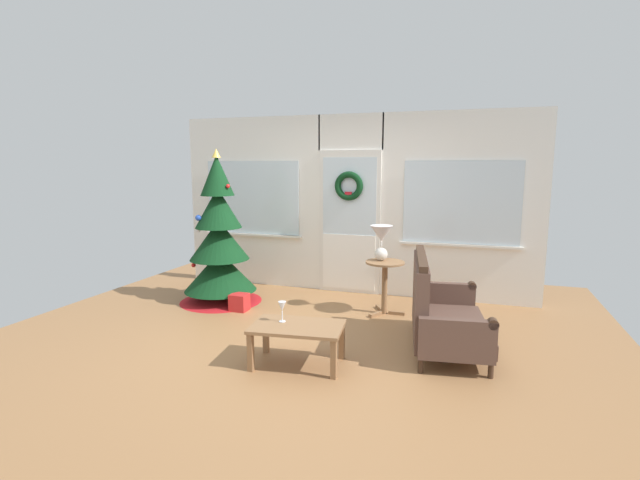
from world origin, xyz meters
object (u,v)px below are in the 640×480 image
christmas_tree (219,247)px  wine_glass (282,307)px  settee_sofa (439,312)px  table_lamp (381,238)px  side_table (385,277)px  gift_box (239,302)px  coffee_table (297,331)px

christmas_tree → wine_glass: christmas_tree is taller
christmas_tree → wine_glass: bearing=-44.7°
settee_sofa → table_lamp: (-0.79, 0.97, 0.57)m
side_table → gift_box: side_table is taller
coffee_table → wine_glass: 0.26m
settee_sofa → table_lamp: table_lamp is taller
settee_sofa → gift_box: settee_sofa is taller
side_table → table_lamp: bearing=146.3°
settee_sofa → gift_box: bearing=169.5°
side_table → coffee_table: bearing=-105.2°
coffee_table → table_lamp: bearing=76.9°
wine_glass → gift_box: wine_glass is taller
settee_sofa → side_table: size_ratio=2.20×
settee_sofa → gift_box: 2.57m
gift_box → wine_glass: bearing=-48.1°
side_table → gift_box: 1.87m
settee_sofa → side_table: (-0.73, 0.93, 0.10)m
coffee_table → gift_box: (-1.30, 1.30, -0.22)m
settee_sofa → coffee_table: bearing=-145.4°
gift_box → coffee_table: bearing=-45.1°
gift_box → christmas_tree: bearing=145.9°
settee_sofa → christmas_tree: bearing=165.5°
settee_sofa → gift_box: (-2.51, 0.47, -0.27)m
table_lamp → coffee_table: 1.96m
christmas_tree → table_lamp: bearing=5.5°
wine_glass → christmas_tree: bearing=135.3°
side_table → christmas_tree: bearing=-175.7°
christmas_tree → side_table: christmas_tree is taller
coffee_table → wine_glass: wine_glass is taller
table_lamp → coffee_table: (-0.42, -1.81, -0.62)m
settee_sofa → gift_box: size_ratio=6.77×
christmas_tree → wine_glass: (1.57, -1.55, -0.22)m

